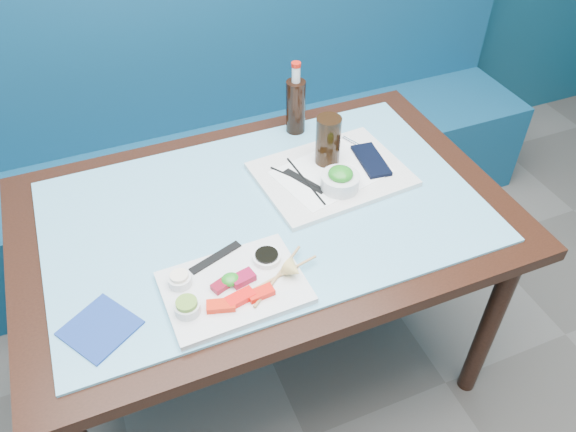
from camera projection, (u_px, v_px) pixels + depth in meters
name	position (u px, v px, depth m)	size (l,w,h in m)	color
booth_bench	(199.00, 155.00, 2.43)	(3.00, 0.56, 1.17)	navy
dining_table	(265.00, 233.00, 1.67)	(1.40, 0.90, 0.75)	black
glass_top	(264.00, 211.00, 1.61)	(1.22, 0.76, 0.01)	#67B0CF
sashimi_plate	(234.00, 287.00, 1.38)	(0.34, 0.24, 0.02)	silver
salmon_left	(221.00, 306.00, 1.32)	(0.07, 0.03, 0.02)	red
salmon_mid	(240.00, 298.00, 1.34)	(0.07, 0.03, 0.02)	#F80E09
salmon_right	(261.00, 293.00, 1.35)	(0.06, 0.03, 0.02)	red
tuna_left	(221.00, 285.00, 1.37)	(0.05, 0.03, 0.02)	maroon
tuna_right	(243.00, 278.00, 1.38)	(0.06, 0.04, 0.02)	maroon
seaweed_garnish	(230.00, 280.00, 1.37)	(0.05, 0.04, 0.03)	#22881F
ramekin_wasabi	(187.00, 308.00, 1.31)	(0.06, 0.06, 0.03)	white
wasabi_fill	(186.00, 303.00, 1.30)	(0.05, 0.05, 0.01)	olive
ramekin_ginger	(180.00, 280.00, 1.37)	(0.06, 0.06, 0.02)	silver
ginger_fill	(179.00, 276.00, 1.36)	(0.04, 0.04, 0.01)	white
soy_dish	(267.00, 257.00, 1.43)	(0.07, 0.07, 0.01)	white
soy_fill	(267.00, 255.00, 1.43)	(0.06, 0.06, 0.01)	black
lemon_wedge	(293.00, 270.00, 1.38)	(0.05, 0.05, 0.04)	#E3C56B
chopstick_sleeve	(216.00, 257.00, 1.44)	(0.15, 0.02, 0.00)	black
wooden_chopstick_a	(278.00, 276.00, 1.39)	(0.01, 0.01, 0.23)	tan
wooden_chopstick_b	(282.00, 274.00, 1.40)	(0.01, 0.01, 0.21)	tan
serving_tray	(331.00, 174.00, 1.71)	(0.44, 0.33, 0.02)	silver
paper_placemat	(332.00, 172.00, 1.70)	(0.32, 0.23, 0.00)	white
seaweed_bowl	(340.00, 182.00, 1.64)	(0.11, 0.11, 0.05)	silver
seaweed_salad	(341.00, 174.00, 1.62)	(0.07, 0.07, 0.04)	#1F811D
cola_glass	(328.00, 141.00, 1.69)	(0.08, 0.08, 0.16)	black
navy_pouch	(371.00, 160.00, 1.74)	(0.07, 0.17, 0.01)	black
fork	(354.00, 143.00, 1.81)	(0.01, 0.01, 0.09)	silver
black_chopstick_a	(303.00, 181.00, 1.67)	(0.01, 0.01, 0.24)	black
black_chopstick_b	(306.00, 181.00, 1.67)	(0.01, 0.01, 0.24)	black
tray_sleeve	(304.00, 181.00, 1.67)	(0.03, 0.15, 0.00)	black
cola_bottle_body	(296.00, 107.00, 1.84)	(0.06, 0.06, 0.18)	black
cola_bottle_neck	(296.00, 74.00, 1.76)	(0.03, 0.03, 0.05)	silver
cola_bottle_cap	(296.00, 65.00, 1.74)	(0.03, 0.03, 0.01)	red
blue_napkin	(100.00, 328.00, 1.30)	(0.15, 0.15, 0.01)	navy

